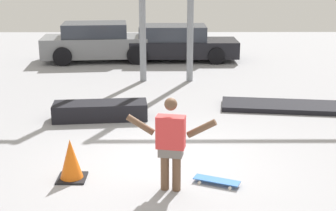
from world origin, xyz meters
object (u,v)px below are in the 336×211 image
skateboarder (171,141)px  manual_pad (281,106)px  parked_car_grey (99,42)px  parked_car_black (176,43)px  skateboard (217,180)px  traffic_cone (71,160)px  grind_box (100,111)px

skateboarder → manual_pad: (2.83, 4.46, -0.76)m
parked_car_grey → parked_car_black: bearing=-4.5°
skateboard → parked_car_black: parked_car_black is taller
traffic_cone → manual_pad: bearing=42.2°
parked_car_black → skateboard: bearing=-87.9°
grind_box → parked_car_grey: 7.29m
grind_box → skateboard: bearing=-55.8°
manual_pad → skateboarder: bearing=-122.4°
skateboarder → parked_car_grey: skateboarder is taller
manual_pad → traffic_cone: (-4.47, -4.06, 0.28)m
grind_box → traffic_cone: bearing=-91.0°
grind_box → parked_car_black: size_ratio=0.48×
grind_box → parked_car_black: parked_car_black is taller
skateboarder → traffic_cone: bearing=177.5°
grind_box → manual_pad: bearing=10.5°
parked_car_grey → parked_car_black: size_ratio=0.98×
parked_car_black → parked_car_grey: bearing=-178.9°
skateboard → manual_pad: (2.07, 4.27, -0.00)m
skateboarder → manual_pad: 5.34m
parked_car_grey → skateboarder: bearing=-82.3°
parked_car_grey → traffic_cone: bearing=-90.6°
skateboarder → grind_box: skateboarder is taller
traffic_cone → parked_car_black: bearing=79.4°
traffic_cone → skateboard: bearing=-5.0°
grind_box → manual_pad: size_ratio=0.73×
manual_pad → parked_car_grey: size_ratio=0.67×
skateboarder → skateboard: skateboarder is taller
skateboarder → skateboard: (0.75, 0.19, -0.76)m
skateboarder → skateboard: 1.09m
skateboard → grind_box: bearing=147.9°
skateboard → parked_car_black: (-0.42, 10.72, 0.57)m
manual_pad → traffic_cone: bearing=-137.8°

